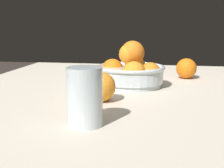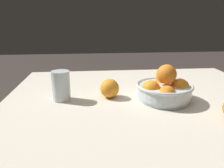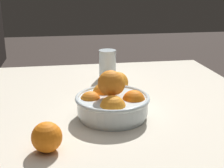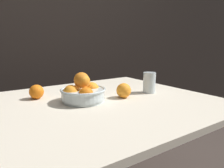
% 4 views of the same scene
% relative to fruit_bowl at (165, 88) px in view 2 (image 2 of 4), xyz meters
% --- Properties ---
extents(dining_table, '(1.21, 1.04, 0.74)m').
position_rel_fruit_bowl_xyz_m(dining_table, '(0.06, -0.04, -0.12)').
color(dining_table, beige).
rests_on(dining_table, ground_plane).
extents(fruit_bowl, '(0.23, 0.23, 0.15)m').
position_rel_fruit_bowl_xyz_m(fruit_bowl, '(0.00, 0.00, 0.00)').
color(fruit_bowl, silver).
rests_on(fruit_bowl, dining_table).
extents(juice_glass, '(0.07, 0.07, 0.12)m').
position_rel_fruit_bowl_xyz_m(juice_glass, '(0.42, -0.05, 0.00)').
color(juice_glass, '#F4A314').
rests_on(juice_glass, dining_table).
extents(orange_loose_near_bowl, '(0.08, 0.08, 0.08)m').
position_rel_fruit_bowl_xyz_m(orange_loose_near_bowl, '(0.22, -0.06, -0.01)').
color(orange_loose_near_bowl, orange).
rests_on(orange_loose_near_bowl, dining_table).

